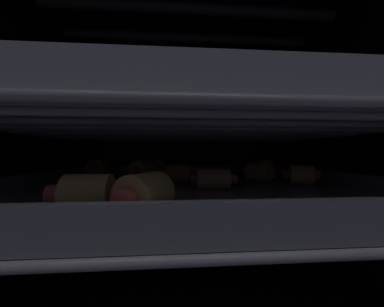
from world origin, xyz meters
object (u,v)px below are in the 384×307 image
Objects in this scene: pig_in_blanket_upper_6 at (240,125)px; pig_in_blanket_lower_8 at (259,172)px; pig_in_blanket_upper_0 at (257,81)px; pig_in_blanket_upper_5 at (26,90)px; pig_in_blanket_upper_8 at (221,112)px; pig_in_blanket_lower_4 at (89,194)px; pig_in_blanket_lower_9 at (301,175)px; pig_in_blanket_lower_0 at (262,168)px; pig_in_blanket_upper_1 at (213,102)px; oven_rack_upper at (193,132)px; pig_in_blanket_upper_3 at (156,76)px; oven_rack_lower at (193,196)px; baking_tray_upper at (193,125)px; pig_in_blanket_upper_2 at (326,110)px; heating_element at (193,9)px; pig_in_blanket_lower_3 at (180,173)px; pig_in_blanket_upper_10 at (190,115)px; pig_in_blanket_lower_5 at (98,168)px; pig_in_blanket_lower_6 at (156,167)px; pig_in_blanket_upper_4 at (186,126)px; baking_tray_lower at (193,188)px; pig_in_blanket_lower_1 at (142,171)px; pig_in_blanket_lower_2 at (213,179)px; pig_in_blanket_upper_7 at (97,119)px; pig_in_blanket_upper_9 at (289,114)px; pig_in_blanket_lower_7 at (145,195)px.

pig_in_blanket_lower_8 is at bearing -87.85° from pig_in_blanket_upper_6.
pig_in_blanket_upper_0 is 1.25× the size of pig_in_blanket_upper_5.
pig_in_blanket_upper_0 is 12.73cm from pig_in_blanket_upper_8.
pig_in_blanket_lower_4 is at bearing -27.75° from pig_in_blanket_upper_5.
pig_in_blanket_lower_9 is at bearing 50.62° from pig_in_blanket_upper_0.
pig_in_blanket_upper_0 reaches higher than pig_in_blanket_lower_0.
pig_in_blanket_lower_4 is at bearing -145.32° from pig_in_blanket_upper_1.
pig_in_blanket_upper_3 reaches higher than oven_rack_upper.
oven_rack_upper is (0.00, 0.00, 8.64)cm from oven_rack_lower.
pig_in_blanket_upper_6 is (10.33, 12.75, 1.77)cm from baking_tray_upper.
pig_in_blanket_upper_5 reaches higher than pig_in_blanket_upper_0.
heating_element is at bearing 168.73° from pig_in_blanket_upper_2.
pig_in_blanket_lower_3 is 1.10× the size of pig_in_blanket_upper_1.
pig_in_blanket_upper_5 is (-14.93, -10.10, 1.50)cm from baking_tray_upper.
pig_in_blanket_lower_5 is at bearing 142.76° from pig_in_blanket_upper_10.
pig_in_blanket_lower_4 is 14.48cm from pig_in_blanket_upper_0.
pig_in_blanket_upper_4 reaches higher than pig_in_blanket_lower_6.
baking_tray_lower is at bearing 168.73° from pig_in_blanket_upper_2.
pig_in_blanket_lower_1 reaches higher than pig_in_blanket_lower_2.
baking_tray_lower is 8.23× the size of pig_in_blanket_lower_1.
pig_in_blanket_upper_6 is (11.92, 9.24, 8.58)cm from pig_in_blanket_lower_3.
pig_in_blanket_lower_1 is at bearing 146.71° from pig_in_blanket_upper_8.
pig_in_blanket_upper_5 is at bearing 152.25° from pig_in_blanket_lower_4.
pig_in_blanket_upper_3 is at bearing 174.41° from pig_in_blanket_upper_0.
pig_in_blanket_upper_4 is 16.71cm from pig_in_blanket_upper_8.
pig_in_blanket_lower_1 is at bearing -129.67° from pig_in_blanket_upper_4.
pig_in_blanket_upper_7 is at bearing 158.38° from pig_in_blanket_upper_10.
pig_in_blanket_lower_2 is 14.10cm from pig_in_blanket_upper_0.
pig_in_blanket_upper_8 is at bearing -33.29° from pig_in_blanket_lower_1.
pig_in_blanket_upper_4 is (-0.05, 14.70, 10.25)cm from baking_tray_lower.
pig_in_blanket_lower_0 is at bearing -2.77° from pig_in_blanket_lower_5.
pig_in_blanket_upper_3 is at bearing -105.61° from baking_tray_lower.
baking_tray_upper is 8.09× the size of pig_in_blanket_upper_9.
heating_element is at bearing -90.00° from oven_rack_upper.
heating_element is 8.53× the size of pig_in_blanket_upper_7.
pig_in_blanket_upper_7 is at bearing 176.69° from pig_in_blanket_lower_8.
pig_in_blanket_lower_8 is 0.87× the size of pig_in_blanket_upper_9.
heating_element is at bearing -67.52° from pig_in_blanket_lower_6.
heating_element is at bearing 74.39° from pig_in_blanket_upper_3.
pig_in_blanket_upper_4 is 20.35cm from pig_in_blanket_upper_9.
pig_in_blanket_lower_6 is 26.05cm from pig_in_blanket_upper_9.
pig_in_blanket_lower_8 is at bearing 50.20° from pig_in_blanket_upper_3.
pig_in_blanket_upper_0 is 1.22× the size of pig_in_blanket_upper_10.
pig_in_blanket_lower_3 is 15.32cm from pig_in_blanket_upper_7.
baking_tray_lower is at bearing -179.05° from pig_in_blanket_lower_9.
pig_in_blanket_lower_7 is at bearing -143.77° from pig_in_blanket_lower_9.
pig_in_blanket_upper_2 is at bearing -24.61° from pig_in_blanket_lower_5.
pig_in_blanket_lower_4 is at bearing -122.41° from heating_element.
baking_tray_lower is 16.57cm from pig_in_blanket_upper_9.
pig_in_blanket_upper_10 is (14.00, -5.55, -0.10)cm from pig_in_blanket_upper_7.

